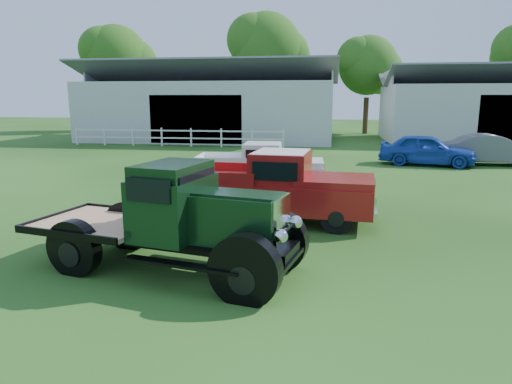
% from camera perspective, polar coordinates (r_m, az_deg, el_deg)
% --- Properties ---
extents(ground, '(120.00, 120.00, 0.00)m').
position_cam_1_polar(ground, '(9.36, -2.37, -7.75)').
color(ground, '#19340C').
extents(shed_left, '(18.80, 10.20, 5.60)m').
position_cam_1_polar(shed_left, '(35.74, -5.36, 11.14)').
color(shed_left, silver).
rests_on(shed_left, ground).
extents(shed_right, '(16.80, 9.20, 5.20)m').
position_cam_1_polar(shed_right, '(37.70, 28.29, 9.54)').
color(shed_right, silver).
rests_on(shed_right, ground).
extents(fence_rail, '(14.20, 0.16, 1.20)m').
position_cam_1_polar(fence_rail, '(30.37, -9.92, 6.77)').
color(fence_rail, white).
rests_on(fence_rail, ground).
extents(tree_a, '(6.30, 6.30, 10.50)m').
position_cam_1_polar(tree_a, '(46.14, -16.95, 13.86)').
color(tree_a, '#1B5810').
rests_on(tree_a, ground).
extents(tree_b, '(6.90, 6.90, 11.50)m').
position_cam_1_polar(tree_b, '(43.12, 1.27, 15.20)').
color(tree_b, '#1B5810').
rests_on(tree_b, ground).
extents(tree_c, '(5.40, 5.40, 9.00)m').
position_cam_1_polar(tree_c, '(41.80, 13.73, 13.27)').
color(tree_c, '#1B5810').
rests_on(tree_c, ground).
extents(vintage_flatbed, '(5.33, 2.97, 1.99)m').
position_cam_1_polar(vintage_flatbed, '(8.39, -10.77, -3.15)').
color(vintage_flatbed, black).
rests_on(vintage_flatbed, ground).
extents(red_pickup, '(5.14, 2.32, 1.82)m').
position_cam_1_polar(red_pickup, '(11.64, 2.66, 0.77)').
color(red_pickup, maroon).
rests_on(red_pickup, ground).
extents(white_pickup, '(4.46, 1.92, 1.61)m').
position_cam_1_polar(white_pickup, '(15.32, 0.48, 3.02)').
color(white_pickup, silver).
rests_on(white_pickup, ground).
extents(misc_car_blue, '(4.57, 2.61, 1.46)m').
position_cam_1_polar(misc_car_blue, '(22.87, 20.59, 4.97)').
color(misc_car_blue, '#1941A7').
rests_on(misc_car_blue, ground).
extents(misc_car_grey, '(4.42, 1.72, 1.44)m').
position_cam_1_polar(misc_car_grey, '(24.25, 27.47, 4.71)').
color(misc_car_grey, '#58585E').
rests_on(misc_car_grey, ground).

